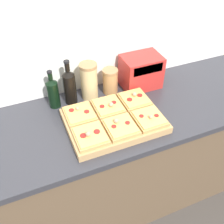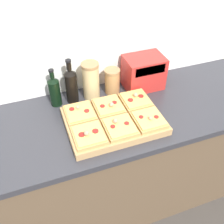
% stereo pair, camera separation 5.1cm
% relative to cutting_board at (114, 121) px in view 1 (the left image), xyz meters
% --- Properties ---
extents(wall_back, '(6.00, 0.06, 2.50)m').
position_rel_cutting_board_xyz_m(wall_back, '(0.03, 0.43, 0.33)').
color(wall_back, silver).
rests_on(wall_back, ground_plane).
extents(kitchen_counter, '(2.63, 0.67, 0.90)m').
position_rel_cutting_board_xyz_m(kitchen_counter, '(0.03, 0.08, -0.47)').
color(kitchen_counter, brown).
rests_on(kitchen_counter, ground_plane).
extents(cutting_board, '(0.54, 0.39, 0.04)m').
position_rel_cutting_board_xyz_m(cutting_board, '(0.00, 0.00, 0.00)').
color(cutting_board, tan).
rests_on(cutting_board, kitchen_counter).
extents(pizza_slice_back_left, '(0.16, 0.18, 0.05)m').
position_rel_cutting_board_xyz_m(pizza_slice_back_left, '(-0.17, 0.09, 0.04)').
color(pizza_slice_back_left, tan).
rests_on(pizza_slice_back_left, cutting_board).
extents(pizza_slice_back_center, '(0.16, 0.18, 0.05)m').
position_rel_cutting_board_xyz_m(pizza_slice_back_center, '(0.00, 0.09, 0.04)').
color(pizza_slice_back_center, tan).
rests_on(pizza_slice_back_center, cutting_board).
extents(pizza_slice_back_right, '(0.16, 0.18, 0.05)m').
position_rel_cutting_board_xyz_m(pizza_slice_back_right, '(0.17, 0.09, 0.04)').
color(pizza_slice_back_right, tan).
rests_on(pizza_slice_back_right, cutting_board).
extents(pizza_slice_front_left, '(0.16, 0.18, 0.06)m').
position_rel_cutting_board_xyz_m(pizza_slice_front_left, '(-0.17, -0.09, 0.04)').
color(pizza_slice_front_left, tan).
rests_on(pizza_slice_front_left, cutting_board).
extents(pizza_slice_front_center, '(0.16, 0.18, 0.05)m').
position_rel_cutting_board_xyz_m(pizza_slice_front_center, '(-0.00, -0.09, 0.04)').
color(pizza_slice_front_center, tan).
rests_on(pizza_slice_front_center, cutting_board).
extents(pizza_slice_front_right, '(0.16, 0.18, 0.05)m').
position_rel_cutting_board_xyz_m(pizza_slice_front_right, '(0.17, -0.09, 0.04)').
color(pizza_slice_front_right, tan).
rests_on(pizza_slice_front_right, cutting_board).
extents(olive_oil_bottle, '(0.07, 0.07, 0.25)m').
position_rel_cutting_board_xyz_m(olive_oil_bottle, '(-0.27, 0.29, 0.08)').
color(olive_oil_bottle, black).
rests_on(olive_oil_bottle, kitchen_counter).
extents(wine_bottle, '(0.08, 0.08, 0.29)m').
position_rel_cutting_board_xyz_m(wine_bottle, '(-0.17, 0.29, 0.10)').
color(wine_bottle, black).
rests_on(wine_bottle, kitchen_counter).
extents(grain_jar_tall, '(0.11, 0.11, 0.24)m').
position_rel_cutting_board_xyz_m(grain_jar_tall, '(-0.05, 0.29, 0.10)').
color(grain_jar_tall, tan).
rests_on(grain_jar_tall, kitchen_counter).
extents(grain_jar_short, '(0.10, 0.10, 0.17)m').
position_rel_cutting_board_xyz_m(grain_jar_short, '(0.10, 0.29, 0.06)').
color(grain_jar_short, '#AD7F4C').
rests_on(grain_jar_short, kitchen_counter).
extents(toaster_oven, '(0.28, 0.18, 0.22)m').
position_rel_cutting_board_xyz_m(toaster_oven, '(0.31, 0.28, 0.09)').
color(toaster_oven, red).
rests_on(toaster_oven, kitchen_counter).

